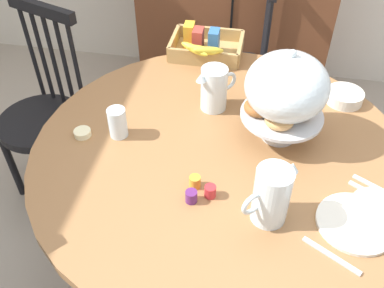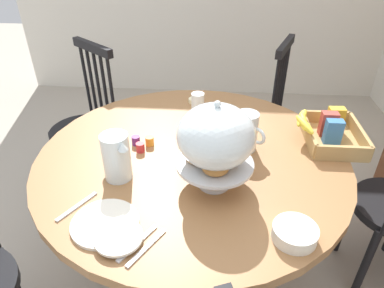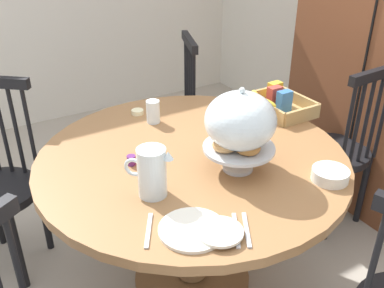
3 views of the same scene
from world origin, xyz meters
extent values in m
cube|color=black|center=(-0.22, 1.22, 1.04)|extent=(0.01, 0.01, 1.52)
cylinder|color=olive|center=(-0.13, 0.10, 0.72)|extent=(1.30, 1.30, 0.04)
cylinder|color=brown|center=(-0.13, 0.10, 0.39)|extent=(0.14, 0.14, 0.63)
cylinder|color=brown|center=(-0.13, 0.10, 0.03)|extent=(0.56, 0.56, 0.06)
cylinder|color=black|center=(-1.02, 0.43, 0.45)|extent=(0.40, 0.40, 0.04)
cylinder|color=black|center=(-1.20, 0.35, 0.23)|extent=(0.04, 0.04, 0.45)
cylinder|color=black|center=(-0.94, 0.25, 0.23)|extent=(0.04, 0.04, 0.45)
cylinder|color=black|center=(-1.11, 0.61, 0.23)|extent=(0.04, 0.04, 0.45)
cylinder|color=black|center=(-0.84, 0.51, 0.23)|extent=(0.04, 0.04, 0.45)
cylinder|color=black|center=(-1.10, 0.63, 0.69)|extent=(0.02, 0.02, 0.48)
cylinder|color=black|center=(-1.03, 0.60, 0.69)|extent=(0.02, 0.02, 0.48)
cylinder|color=black|center=(-0.97, 0.58, 0.69)|extent=(0.02, 0.02, 0.48)
cylinder|color=black|center=(-0.90, 0.56, 0.69)|extent=(0.02, 0.02, 0.48)
cylinder|color=black|center=(-0.84, 0.53, 0.69)|extent=(0.02, 0.02, 0.48)
cube|color=black|center=(-0.97, 0.58, 0.95)|extent=(0.35, 0.16, 0.05)
cylinder|color=black|center=(-0.54, -0.61, 0.23)|extent=(0.04, 0.04, 0.45)
cylinder|color=black|center=(-0.76, -0.44, 0.23)|extent=(0.04, 0.04, 0.45)
cylinder|color=black|center=(-0.86, -0.53, 0.69)|extent=(0.02, 0.02, 0.48)
cylinder|color=black|center=(-0.82, -0.48, 0.69)|extent=(0.02, 0.02, 0.48)
cylinder|color=black|center=(-0.77, -0.42, 0.69)|extent=(0.02, 0.02, 0.48)
cylinder|color=black|center=(0.17, -0.67, 0.69)|extent=(0.02, 0.02, 0.48)
cylinder|color=black|center=(0.68, 0.23, 0.69)|extent=(0.02, 0.02, 0.48)
cylinder|color=black|center=(-0.19, 1.05, 0.45)|extent=(0.40, 0.40, 0.04)
cylinder|color=black|center=(-0.33, 1.18, 0.23)|extent=(0.04, 0.04, 0.45)
cylinder|color=black|center=(-0.32, 0.90, 0.23)|extent=(0.04, 0.04, 0.45)
cylinder|color=black|center=(-0.05, 1.19, 0.23)|extent=(0.04, 0.04, 0.45)
cylinder|color=black|center=(-0.04, 0.91, 0.23)|extent=(0.04, 0.04, 0.45)
cylinder|color=black|center=(-0.03, 1.20, 0.69)|extent=(0.02, 0.02, 0.48)
cylinder|color=black|center=(-0.03, 1.13, 0.69)|extent=(0.02, 0.02, 0.48)
cylinder|color=black|center=(-0.03, 1.06, 0.69)|extent=(0.02, 0.02, 0.48)
cylinder|color=black|center=(-0.02, 0.99, 0.69)|extent=(0.02, 0.02, 0.48)
cylinder|color=black|center=(-0.02, 0.92, 0.69)|extent=(0.02, 0.02, 0.48)
cube|color=black|center=(-0.03, 1.06, 0.95)|extent=(0.06, 0.36, 0.05)
cylinder|color=silver|center=(0.06, 0.20, 0.75)|extent=(0.12, 0.12, 0.02)
cylinder|color=silver|center=(0.06, 0.20, 0.79)|extent=(0.03, 0.03, 0.09)
cylinder|color=silver|center=(0.06, 0.20, 0.84)|extent=(0.28, 0.28, 0.01)
torus|color=#B27033|center=(0.11, 0.20, 0.86)|extent=(0.10, 0.10, 0.03)
torus|color=#D19347|center=(0.06, 0.23, 0.86)|extent=(0.10, 0.10, 0.03)
torus|color=#935628|center=(-0.02, 0.19, 0.86)|extent=(0.10, 0.10, 0.03)
torus|color=tan|center=(0.05, 0.14, 0.86)|extent=(0.10, 0.10, 0.03)
ellipsoid|color=silver|center=(0.06, 0.20, 0.95)|extent=(0.27, 0.27, 0.22)
sphere|color=silver|center=(0.06, 0.20, 1.07)|extent=(0.02, 0.02, 0.02)
cylinder|color=silver|center=(0.04, -0.17, 0.83)|extent=(0.10, 0.10, 0.19)
cylinder|color=orange|center=(0.04, -0.17, 0.81)|extent=(0.09, 0.09, 0.13)
cone|color=silver|center=(0.09, -0.13, 0.91)|extent=(0.05, 0.05, 0.03)
torus|color=silver|center=(-0.01, -0.22, 0.84)|extent=(0.06, 0.06, 0.07)
cylinder|color=silver|center=(-0.19, 0.32, 0.82)|extent=(0.10, 0.10, 0.17)
cylinder|color=white|center=(-0.19, 0.32, 0.80)|extent=(0.09, 0.09, 0.12)
cone|color=silver|center=(-0.23, 0.28, 0.90)|extent=(0.05, 0.05, 0.03)
torus|color=silver|center=(-0.15, 0.37, 0.83)|extent=(0.06, 0.06, 0.07)
cube|color=tan|center=(-0.28, 0.71, 0.75)|extent=(0.30, 0.22, 0.01)
cube|color=tan|center=(-0.28, 0.60, 0.78)|extent=(0.30, 0.02, 0.07)
cube|color=tan|center=(-0.28, 0.82, 0.78)|extent=(0.30, 0.02, 0.07)
cube|color=tan|center=(-0.43, 0.71, 0.78)|extent=(0.02, 0.22, 0.07)
cube|color=tan|center=(-0.13, 0.71, 0.78)|extent=(0.02, 0.22, 0.07)
cube|color=gold|center=(-0.36, 0.73, 0.81)|extent=(0.05, 0.07, 0.11)
cube|color=#B23D33|center=(-0.32, 0.69, 0.81)|extent=(0.04, 0.07, 0.11)
cube|color=#336BAD|center=(-0.25, 0.70, 0.81)|extent=(0.04, 0.07, 0.11)
ellipsoid|color=yellow|center=(-0.31, 0.57, 0.84)|extent=(0.14, 0.08, 0.05)
ellipsoid|color=yellow|center=(-0.28, 0.57, 0.84)|extent=(0.13, 0.03, 0.05)
ellipsoid|color=yellow|center=(-0.25, 0.57, 0.84)|extent=(0.14, 0.08, 0.05)
cylinder|color=white|center=(0.29, -0.15, 0.75)|extent=(0.22, 0.22, 0.01)
cylinder|color=white|center=(0.35, -0.09, 0.76)|extent=(0.15, 0.15, 0.01)
cylinder|color=white|center=(0.30, 0.45, 0.76)|extent=(0.14, 0.14, 0.04)
cylinder|color=silver|center=(-0.50, 0.10, 0.80)|extent=(0.06, 0.06, 0.11)
cylinder|color=beige|center=(-0.62, 0.07, 0.75)|extent=(0.06, 0.06, 0.02)
cylinder|color=#B7282D|center=(-0.14, -0.12, 0.76)|extent=(0.04, 0.04, 0.04)
cylinder|color=orange|center=(-0.19, -0.09, 0.76)|extent=(0.04, 0.04, 0.04)
cylinder|color=#5B2366|center=(-0.19, -0.15, 0.76)|extent=(0.04, 0.04, 0.04)
cube|color=silver|center=(0.36, -0.03, 0.74)|extent=(0.15, 0.10, 0.01)
cube|color=silver|center=(0.37, 0.00, 0.74)|extent=(0.15, 0.10, 0.01)
cube|color=silver|center=(0.22, -0.27, 0.74)|extent=(0.15, 0.10, 0.01)
camera|label=1|loc=(-0.03, -0.96, 1.73)|focal=39.73mm
camera|label=2|loc=(1.06, 0.19, 1.57)|focal=32.49mm
camera|label=3|loc=(1.23, -0.71, 1.65)|focal=40.91mm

